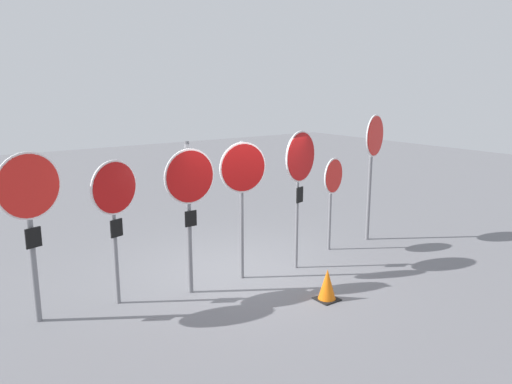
{
  "coord_description": "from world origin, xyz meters",
  "views": [
    {
      "loc": [
        -4.81,
        -7.2,
        3.42
      ],
      "look_at": [
        0.38,
        0.0,
        1.5
      ],
      "focal_mm": 35.0,
      "sensor_mm": 36.0,
      "label": 1
    }
  ],
  "objects_px": {
    "stop_sign_1": "(115,200)",
    "stop_sign_3": "(243,178)",
    "stop_sign_0": "(30,205)",
    "stop_sign_5": "(333,183)",
    "traffic_cone_0": "(327,285)",
    "stop_sign_6": "(373,151)",
    "stop_sign_2": "(190,191)",
    "stop_sign_4": "(300,165)"
  },
  "relations": [
    {
      "from": "stop_sign_1",
      "to": "stop_sign_2",
      "type": "xyz_separation_m",
      "value": [
        1.13,
        -0.3,
        0.06
      ]
    },
    {
      "from": "stop_sign_4",
      "to": "stop_sign_6",
      "type": "height_order",
      "value": "stop_sign_6"
    },
    {
      "from": "stop_sign_4",
      "to": "traffic_cone_0",
      "type": "bearing_deg",
      "value": -128.96
    },
    {
      "from": "stop_sign_3",
      "to": "traffic_cone_0",
      "type": "relative_size",
      "value": 4.73
    },
    {
      "from": "stop_sign_2",
      "to": "stop_sign_1",
      "type": "bearing_deg",
      "value": 164.3
    },
    {
      "from": "stop_sign_2",
      "to": "stop_sign_5",
      "type": "bearing_deg",
      "value": 3.75
    },
    {
      "from": "stop_sign_1",
      "to": "stop_sign_3",
      "type": "height_order",
      "value": "stop_sign_3"
    },
    {
      "from": "stop_sign_0",
      "to": "stop_sign_5",
      "type": "bearing_deg",
      "value": -17.05
    },
    {
      "from": "stop_sign_3",
      "to": "stop_sign_4",
      "type": "distance_m",
      "value": 1.16
    },
    {
      "from": "stop_sign_0",
      "to": "stop_sign_4",
      "type": "bearing_deg",
      "value": -22.67
    },
    {
      "from": "stop_sign_6",
      "to": "stop_sign_2",
      "type": "bearing_deg",
      "value": 163.99
    },
    {
      "from": "stop_sign_3",
      "to": "stop_sign_4",
      "type": "bearing_deg",
      "value": -1.29
    },
    {
      "from": "stop_sign_0",
      "to": "stop_sign_5",
      "type": "height_order",
      "value": "stop_sign_0"
    },
    {
      "from": "stop_sign_1",
      "to": "stop_sign_3",
      "type": "relative_size",
      "value": 0.94
    },
    {
      "from": "stop_sign_0",
      "to": "stop_sign_2",
      "type": "distance_m",
      "value": 2.34
    },
    {
      "from": "stop_sign_1",
      "to": "stop_sign_6",
      "type": "height_order",
      "value": "stop_sign_6"
    },
    {
      "from": "stop_sign_0",
      "to": "stop_sign_2",
      "type": "relative_size",
      "value": 0.99
    },
    {
      "from": "stop_sign_1",
      "to": "stop_sign_2",
      "type": "bearing_deg",
      "value": -33.13
    },
    {
      "from": "stop_sign_2",
      "to": "stop_sign_4",
      "type": "height_order",
      "value": "stop_sign_4"
    },
    {
      "from": "stop_sign_4",
      "to": "stop_sign_5",
      "type": "relative_size",
      "value": 1.33
    },
    {
      "from": "stop_sign_3",
      "to": "traffic_cone_0",
      "type": "height_order",
      "value": "stop_sign_3"
    },
    {
      "from": "stop_sign_0",
      "to": "stop_sign_1",
      "type": "xyz_separation_m",
      "value": [
        1.18,
        -0.09,
        -0.07
      ]
    },
    {
      "from": "stop_sign_0",
      "to": "stop_sign_6",
      "type": "relative_size",
      "value": 0.9
    },
    {
      "from": "stop_sign_4",
      "to": "stop_sign_5",
      "type": "distance_m",
      "value": 1.43
    },
    {
      "from": "stop_sign_4",
      "to": "traffic_cone_0",
      "type": "xyz_separation_m",
      "value": [
        -0.55,
        -1.35,
        -1.72
      ]
    },
    {
      "from": "traffic_cone_0",
      "to": "stop_sign_0",
      "type": "bearing_deg",
      "value": 154.37
    },
    {
      "from": "stop_sign_5",
      "to": "stop_sign_4",
      "type": "bearing_deg",
      "value": -179.04
    },
    {
      "from": "stop_sign_1",
      "to": "stop_sign_4",
      "type": "bearing_deg",
      "value": -25.88
    },
    {
      "from": "stop_sign_6",
      "to": "stop_sign_4",
      "type": "bearing_deg",
      "value": 170.48
    },
    {
      "from": "stop_sign_4",
      "to": "stop_sign_1",
      "type": "bearing_deg",
      "value": 155.37
    },
    {
      "from": "stop_sign_3",
      "to": "stop_sign_5",
      "type": "distance_m",
      "value": 2.44
    },
    {
      "from": "stop_sign_0",
      "to": "stop_sign_3",
      "type": "distance_m",
      "value": 3.38
    },
    {
      "from": "stop_sign_0",
      "to": "traffic_cone_0",
      "type": "height_order",
      "value": "stop_sign_0"
    },
    {
      "from": "stop_sign_2",
      "to": "stop_sign_3",
      "type": "relative_size",
      "value": 1.03
    },
    {
      "from": "stop_sign_2",
      "to": "stop_sign_4",
      "type": "xyz_separation_m",
      "value": [
        2.19,
        -0.15,
        0.22
      ]
    },
    {
      "from": "stop_sign_4",
      "to": "stop_sign_6",
      "type": "xyz_separation_m",
      "value": [
        2.45,
        0.43,
        0.04
      ]
    },
    {
      "from": "stop_sign_2",
      "to": "traffic_cone_0",
      "type": "xyz_separation_m",
      "value": [
        1.64,
        -1.5,
        -1.5
      ]
    },
    {
      "from": "stop_sign_1",
      "to": "stop_sign_6",
      "type": "bearing_deg",
      "value": -18.35
    },
    {
      "from": "stop_sign_3",
      "to": "stop_sign_5",
      "type": "height_order",
      "value": "stop_sign_3"
    },
    {
      "from": "stop_sign_3",
      "to": "stop_sign_5",
      "type": "relative_size",
      "value": 1.26
    },
    {
      "from": "stop_sign_5",
      "to": "traffic_cone_0",
      "type": "bearing_deg",
      "value": -152.98
    },
    {
      "from": "stop_sign_0",
      "to": "stop_sign_6",
      "type": "xyz_separation_m",
      "value": [
        6.96,
        -0.11,
        0.25
      ]
    }
  ]
}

